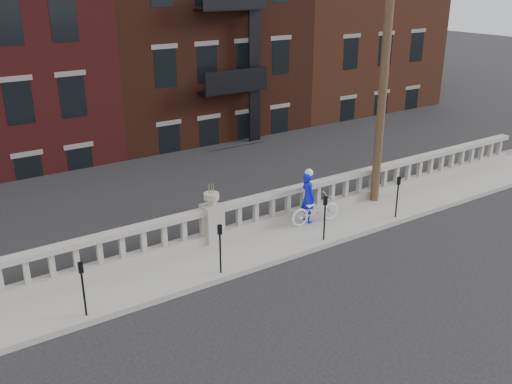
% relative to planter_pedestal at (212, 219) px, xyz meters
% --- Properties ---
extents(ground, '(120.00, 120.00, 0.00)m').
position_rel_planter_pedestal_xyz_m(ground, '(0.00, -3.95, -0.83)').
color(ground, black).
rests_on(ground, ground).
extents(sidewalk, '(32.00, 2.20, 0.15)m').
position_rel_planter_pedestal_xyz_m(sidewalk, '(0.00, -0.95, -0.76)').
color(sidewalk, gray).
rests_on(sidewalk, ground).
extents(balustrade, '(28.00, 0.34, 1.03)m').
position_rel_planter_pedestal_xyz_m(balustrade, '(0.00, 0.00, -0.19)').
color(balustrade, gray).
rests_on(balustrade, sidewalk).
extents(planter_pedestal, '(0.55, 0.55, 1.76)m').
position_rel_planter_pedestal_xyz_m(planter_pedestal, '(0.00, 0.00, 0.00)').
color(planter_pedestal, gray).
rests_on(planter_pedestal, sidewalk).
extents(lower_level, '(80.00, 44.00, 20.80)m').
position_rel_planter_pedestal_xyz_m(lower_level, '(0.56, 19.09, 1.80)').
color(lower_level, '#605E59').
rests_on(lower_level, ground).
extents(utility_pole, '(1.60, 0.28, 10.00)m').
position_rel_planter_pedestal_xyz_m(utility_pole, '(6.20, -0.35, 4.41)').
color(utility_pole, '#422D1E').
rests_on(utility_pole, sidewalk).
extents(parking_meter_a, '(0.10, 0.09, 1.36)m').
position_rel_planter_pedestal_xyz_m(parking_meter_a, '(-4.35, -1.80, 0.17)').
color(parking_meter_a, black).
rests_on(parking_meter_a, sidewalk).
extents(parking_meter_b, '(0.10, 0.09, 1.36)m').
position_rel_planter_pedestal_xyz_m(parking_meter_b, '(-0.79, -1.80, 0.17)').
color(parking_meter_b, black).
rests_on(parking_meter_b, sidewalk).
extents(parking_meter_c, '(0.10, 0.09, 1.36)m').
position_rel_planter_pedestal_xyz_m(parking_meter_c, '(2.71, -1.80, 0.17)').
color(parking_meter_c, black).
rests_on(parking_meter_c, sidewalk).
extents(parking_meter_d, '(0.10, 0.09, 1.36)m').
position_rel_planter_pedestal_xyz_m(parking_meter_d, '(5.71, -1.80, 0.17)').
color(parking_meter_d, black).
rests_on(parking_meter_d, sidewalk).
extents(bicycle, '(1.73, 0.79, 0.88)m').
position_rel_planter_pedestal_xyz_m(bicycle, '(3.28, -0.70, -0.24)').
color(bicycle, white).
rests_on(bicycle, sidewalk).
extents(cyclist, '(0.45, 0.63, 1.62)m').
position_rel_planter_pedestal_xyz_m(cyclist, '(3.15, -0.48, 0.13)').
color(cyclist, '#0D16CD').
rests_on(cyclist, sidewalk).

